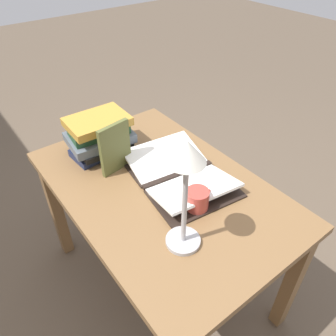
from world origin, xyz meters
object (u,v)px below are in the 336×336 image
open_book (179,174)px  book_standing_upright (115,148)px  reading_lamp (186,175)px  book_stack_tall (100,135)px  coffee_mug (197,200)px

open_book → book_standing_upright: size_ratio=2.34×
reading_lamp → book_standing_upright: bearing=-3.2°
open_book → book_stack_tall: size_ratio=1.76×
book_stack_tall → coffee_mug: bearing=-168.6°
open_book → coffee_mug: coffee_mug is taller
book_stack_tall → reading_lamp: bearing=176.9°
book_standing_upright → reading_lamp: bearing=167.8°
open_book → reading_lamp: 0.48m
open_book → reading_lamp: bearing=151.2°
open_book → reading_lamp: reading_lamp is taller
book_stack_tall → book_standing_upright: (-0.17, 0.01, 0.02)m
book_standing_upright → coffee_mug: bearing=-172.1°
book_stack_tall → reading_lamp: (-0.69, 0.04, 0.22)m
book_stack_tall → reading_lamp: 0.72m
book_stack_tall → reading_lamp: reading_lamp is taller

